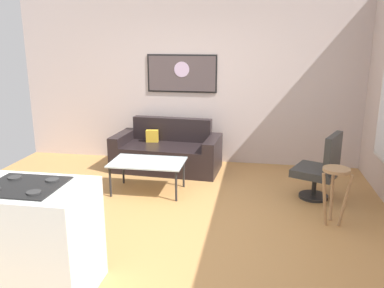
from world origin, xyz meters
TOP-DOWN VIEW (x-y plane):
  - ground at (0.00, 0.00)m, footprint 6.40×6.40m
  - back_wall at (0.00, 2.42)m, footprint 6.40×0.05m
  - couch at (-0.51, 1.86)m, footprint 1.75×0.94m
  - coffee_table at (-0.55, 0.82)m, footprint 1.01×0.63m
  - armchair at (1.78, 0.95)m, footprint 0.71×0.72m
  - bar_stool at (1.82, 0.21)m, footprint 0.35×0.34m
  - wall_painting at (-0.37, 2.38)m, footprint 1.18×0.03m

SIDE VIEW (x-z plane):
  - ground at x=0.00m, z-range -0.04..0.00m
  - couch at x=-0.51m, z-range -0.13..0.67m
  - coffee_table at x=-0.55m, z-range 0.19..0.63m
  - armchair at x=1.78m, z-range -0.01..0.89m
  - bar_stool at x=1.82m, z-range 0.17..0.85m
  - back_wall at x=0.00m, z-range 0.00..2.80m
  - wall_painting at x=-0.37m, z-range 1.20..1.83m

